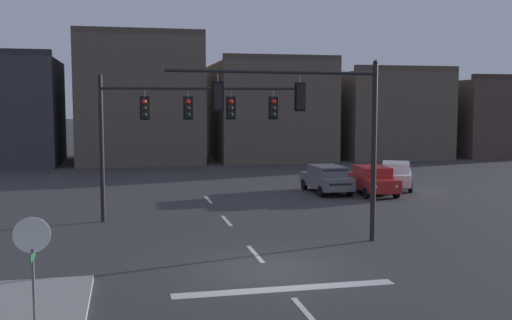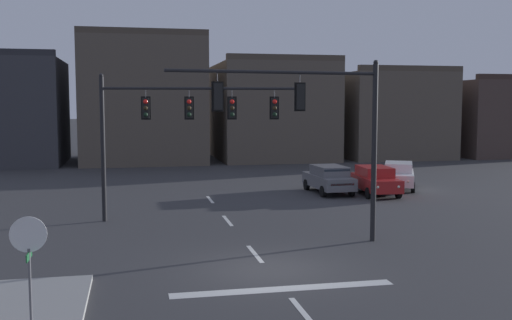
{
  "view_description": "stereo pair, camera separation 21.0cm",
  "coord_description": "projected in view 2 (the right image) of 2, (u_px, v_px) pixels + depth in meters",
  "views": [
    {
      "loc": [
        -4.29,
        -17.67,
        5.16
      ],
      "look_at": [
        0.34,
        3.43,
        3.13
      ],
      "focal_mm": 41.64,
      "sensor_mm": 36.0,
      "label": 1
    },
    {
      "loc": [
        -4.08,
        -17.71,
        5.16
      ],
      "look_at": [
        0.34,
        3.43,
        3.13
      ],
      "focal_mm": 41.64,
      "sensor_mm": 36.0,
      "label": 2
    }
  ],
  "objects": [
    {
      "name": "signal_mast_near_side",
      "position": [
        317.0,
        118.0,
        21.37
      ],
      "size": [
        7.89,
        0.93,
        6.79
      ],
      "color": "black",
      "rests_on": "ground"
    },
    {
      "name": "ground_plane",
      "position": [
        268.0,
        270.0,
        18.57
      ],
      "size": [
        400.0,
        400.0,
        0.0
      ],
      "primitive_type": "plane",
      "color": "#353538"
    },
    {
      "name": "building_row",
      "position": [
        260.0,
        111.0,
        56.02
      ],
      "size": [
        54.15,
        12.24,
        11.3
      ],
      "color": "#38383D",
      "rests_on": "ground"
    },
    {
      "name": "lane_centreline",
      "position": [
        255.0,
        254.0,
        20.52
      ],
      "size": [
        0.16,
        26.4,
        0.01
      ],
      "color": "silver",
      "rests_on": "ground"
    },
    {
      "name": "car_lot_nearside",
      "position": [
        329.0,
        178.0,
        34.53
      ],
      "size": [
        2.03,
        4.5,
        1.61
      ],
      "color": "slate",
      "rests_on": "ground"
    },
    {
      "name": "stop_bar_paint",
      "position": [
        284.0,
        289.0,
        16.62
      ],
      "size": [
        6.4,
        0.5,
        0.01
      ],
      "primitive_type": "cube",
      "color": "silver",
      "rests_on": "ground"
    },
    {
      "name": "stop_sign",
      "position": [
        29.0,
        249.0,
        12.42
      ],
      "size": [
        0.76,
        0.64,
        2.83
      ],
      "color": "#56565B",
      "rests_on": "ground"
    },
    {
      "name": "car_lot_middle",
      "position": [
        375.0,
        180.0,
        33.91
      ],
      "size": [
        2.2,
        4.57,
        1.61
      ],
      "color": "#A81E1E",
      "rests_on": "ground"
    },
    {
      "name": "signal_mast_far_side",
      "position": [
        174.0,
        118.0,
        26.07
      ],
      "size": [
        8.72,
        1.26,
        6.5
      ],
      "color": "black",
      "rests_on": "ground"
    },
    {
      "name": "car_lot_farside",
      "position": [
        398.0,
        175.0,
        36.28
      ],
      "size": [
        3.53,
        4.75,
        1.61
      ],
      "color": "silver",
      "rests_on": "ground"
    }
  ]
}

